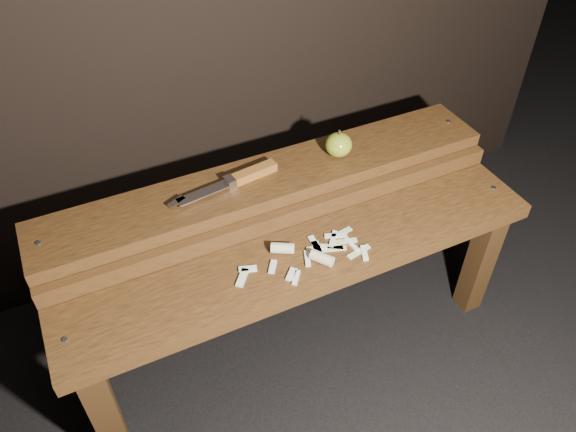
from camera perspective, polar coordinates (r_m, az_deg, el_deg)
name	(u,v)px	position (r m, az deg, el deg)	size (l,w,h in m)	color
ground	(297,341)	(1.68, 0.91, -12.60)	(60.00, 60.00, 0.00)	black
bench_front_tier	(310,276)	(1.37, 2.20, -6.06)	(1.20, 0.20, 0.42)	#321E0C
bench_rear_tier	(271,202)	(1.47, -1.78, 1.48)	(1.20, 0.21, 0.50)	#321E0C
apple	(339,145)	(1.48, 5.16, 7.23)	(0.07, 0.07, 0.08)	olive
knife	(242,178)	(1.40, -4.75, 3.90)	(0.29, 0.07, 0.03)	brown
apple_scraps	(309,253)	(1.32, 2.10, -3.78)	(0.34, 0.14, 0.03)	beige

